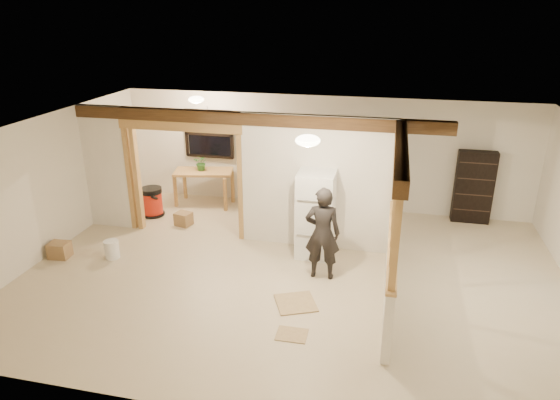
% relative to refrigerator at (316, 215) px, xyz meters
% --- Properties ---
extents(floor, '(9.00, 6.50, 0.01)m').
position_rel_refrigerator_xyz_m(floor, '(-0.25, -0.82, -0.79)').
color(floor, '#C3B091').
rests_on(floor, ground).
extents(ceiling, '(9.00, 6.50, 0.01)m').
position_rel_refrigerator_xyz_m(ceiling, '(-0.25, -0.82, 1.71)').
color(ceiling, white).
extents(wall_back, '(9.00, 0.01, 2.50)m').
position_rel_refrigerator_xyz_m(wall_back, '(-0.25, 2.43, 0.46)').
color(wall_back, beige).
rests_on(wall_back, floor).
extents(wall_front, '(9.00, 0.01, 2.50)m').
position_rel_refrigerator_xyz_m(wall_front, '(-0.25, -4.07, 0.46)').
color(wall_front, beige).
rests_on(wall_front, floor).
extents(wall_left, '(0.01, 6.50, 2.50)m').
position_rel_refrigerator_xyz_m(wall_left, '(-4.75, -0.82, 0.46)').
color(wall_left, beige).
rests_on(wall_left, floor).
extents(partition_left_stub, '(0.90, 0.12, 2.50)m').
position_rel_refrigerator_xyz_m(partition_left_stub, '(-4.30, 0.38, 0.46)').
color(partition_left_stub, silver).
rests_on(partition_left_stub, floor).
extents(partition_center, '(2.80, 0.12, 2.50)m').
position_rel_refrigerator_xyz_m(partition_center, '(-0.05, 0.38, 0.46)').
color(partition_center, silver).
rests_on(partition_center, floor).
extents(doorway_frame, '(2.46, 0.14, 2.20)m').
position_rel_refrigerator_xyz_m(doorway_frame, '(-2.65, 0.38, 0.31)').
color(doorway_frame, '#B2884B').
rests_on(doorway_frame, floor).
extents(header_beam_back, '(7.00, 0.18, 0.22)m').
position_rel_refrigerator_xyz_m(header_beam_back, '(-1.25, 0.38, 1.59)').
color(header_beam_back, '#4A3019').
rests_on(header_beam_back, ceiling).
extents(header_beam_right, '(0.18, 3.30, 0.22)m').
position_rel_refrigerator_xyz_m(header_beam_right, '(1.35, -1.22, 1.59)').
color(header_beam_right, '#4A3019').
rests_on(header_beam_right, ceiling).
extents(pony_wall, '(0.12, 3.20, 1.00)m').
position_rel_refrigerator_xyz_m(pony_wall, '(1.35, -1.22, -0.29)').
color(pony_wall, silver).
rests_on(pony_wall, floor).
extents(stud_partition, '(0.14, 3.20, 1.32)m').
position_rel_refrigerator_xyz_m(stud_partition, '(1.35, -1.22, 0.87)').
color(stud_partition, '#B2884B').
rests_on(stud_partition, pony_wall).
extents(window_back, '(1.12, 0.10, 1.10)m').
position_rel_refrigerator_xyz_m(window_back, '(-2.85, 2.35, 0.76)').
color(window_back, black).
rests_on(window_back, wall_back).
extents(ceiling_dome_main, '(0.36, 0.36, 0.16)m').
position_rel_refrigerator_xyz_m(ceiling_dome_main, '(0.05, -1.32, 1.69)').
color(ceiling_dome_main, '#FFEABF').
rests_on(ceiling_dome_main, ceiling).
extents(ceiling_dome_util, '(0.32, 0.32, 0.14)m').
position_rel_refrigerator_xyz_m(ceiling_dome_util, '(-2.75, 1.48, 1.69)').
color(ceiling_dome_util, '#FFEABF').
rests_on(ceiling_dome_util, ceiling).
extents(hanging_bulb, '(0.07, 0.07, 0.07)m').
position_rel_refrigerator_xyz_m(hanging_bulb, '(-2.25, 0.78, 1.39)').
color(hanging_bulb, '#FFD88C').
rests_on(hanging_bulb, ceiling).
extents(refrigerator, '(0.65, 0.63, 1.58)m').
position_rel_refrigerator_xyz_m(refrigerator, '(0.00, 0.00, 0.00)').
color(refrigerator, white).
rests_on(refrigerator, floor).
extents(woman, '(0.60, 0.40, 1.59)m').
position_rel_refrigerator_xyz_m(woman, '(0.24, -0.78, 0.01)').
color(woman, black).
rests_on(woman, floor).
extents(work_table, '(1.39, 0.90, 0.81)m').
position_rel_refrigerator_xyz_m(work_table, '(-2.86, 1.90, -0.38)').
color(work_table, '#B2884B').
rests_on(work_table, floor).
extents(potted_plant, '(0.34, 0.30, 0.36)m').
position_rel_refrigerator_xyz_m(potted_plant, '(-2.90, 1.93, 0.20)').
color(potted_plant, '#2F6B26').
rests_on(potted_plant, work_table).
extents(shop_vac, '(0.52, 0.52, 0.64)m').
position_rel_refrigerator_xyz_m(shop_vac, '(-3.72, 1.03, -0.47)').
color(shop_vac, red).
rests_on(shop_vac, floor).
extents(bookshelf, '(0.77, 0.26, 1.53)m').
position_rel_refrigerator_xyz_m(bookshelf, '(2.96, 2.23, -0.02)').
color(bookshelf, black).
rests_on(bookshelf, floor).
extents(bucket, '(0.34, 0.34, 0.33)m').
position_rel_refrigerator_xyz_m(bucket, '(-3.55, -0.95, -0.62)').
color(bucket, white).
rests_on(bucket, floor).
extents(box_util_a, '(0.38, 0.34, 0.27)m').
position_rel_refrigerator_xyz_m(box_util_a, '(-2.87, 0.70, -0.65)').
color(box_util_a, olive).
rests_on(box_util_a, floor).
extents(box_util_b, '(0.33, 0.33, 0.26)m').
position_rel_refrigerator_xyz_m(box_util_b, '(-4.32, 1.34, -0.66)').
color(box_util_b, olive).
rests_on(box_util_b, floor).
extents(box_front, '(0.37, 0.31, 0.29)m').
position_rel_refrigerator_xyz_m(box_front, '(-4.49, -1.14, -0.65)').
color(box_front, olive).
rests_on(box_front, floor).
extents(floor_panel_near, '(0.77, 0.77, 0.02)m').
position_rel_refrigerator_xyz_m(floor_panel_near, '(-0.02, -1.69, -0.78)').
color(floor_panel_near, tan).
rests_on(floor_panel_near, floor).
extents(floor_panel_far, '(0.43, 0.35, 0.01)m').
position_rel_refrigerator_xyz_m(floor_panel_far, '(0.08, -2.48, -0.78)').
color(floor_panel_far, tan).
rests_on(floor_panel_far, floor).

